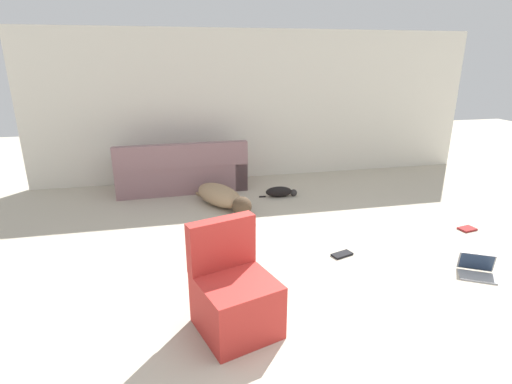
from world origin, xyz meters
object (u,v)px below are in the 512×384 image
Objects in this scene: dog at (222,197)px; book_red at (467,229)px; side_chair at (234,295)px; cat at (280,192)px; book_black at (342,254)px; couch at (182,173)px; laptop_open at (476,268)px.

dog is 5.73× the size of book_red.
side_chair is at bearing -33.71° from dog.
side_chair is at bearing -107.16° from cat.
book_red is 1.88m from book_black.
couch is 3.76m from side_chair.
book_red is at bearing -36.18° from cat.
cat is 3.28m from side_chair.
side_chair is (-1.38, -0.96, 0.29)m from book_black.
side_chair reaches higher than book_black.
side_chair is (-2.54, -0.29, 0.23)m from laptop_open.
cat is 2.66m from book_red.
dog reaches higher than cat.
dog is at bearing -161.16° from cat.
dog reaches higher than book_red.
book_red is at bearing 9.25° from book_black.
couch is 3.43× the size of cat.
dog is 3.37m from laptop_open.
couch is 4.29m from book_red.
side_chair reaches higher than dog.
couch is 8.06× the size of book_black.
book_black is 0.30× the size of side_chair.
side_chair is at bearing -143.37° from laptop_open.
couch reaches higher than book_black.
book_black is at bearing -81.11° from cat.
book_red and book_black have the same top height.
dog is 2.13m from book_black.
book_black is 1.71m from side_chair.
laptop_open is (2.25, -2.50, -0.08)m from dog.
couch is at bearing 144.50° from book_red.
couch is 1.67m from cat.
laptop_open is (2.79, -3.46, -0.21)m from couch.
cat is (1.49, -0.73, -0.20)m from couch.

